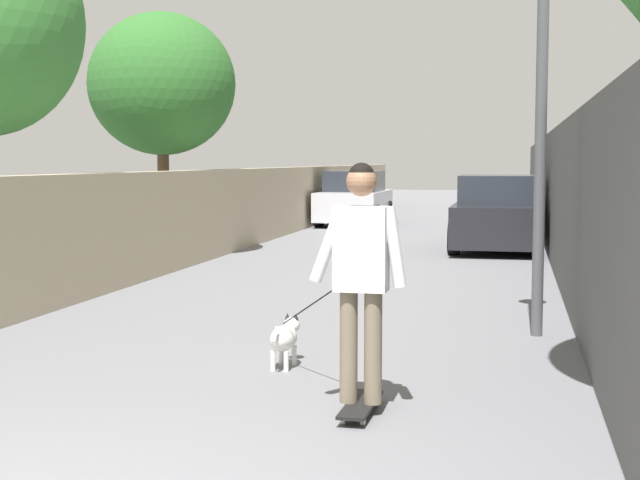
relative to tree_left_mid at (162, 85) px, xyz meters
The scene contains 10 objects.
ground_plane 5.38m from the tree_left_mid, 76.45° to the right, with size 80.00×80.00×0.00m, color slate.
wall_left 2.80m from the tree_left_mid, 137.11° to the right, with size 48.00×0.30×1.67m, color tan.
fence_right 7.72m from the tree_left_mid, 97.73° to the right, with size 48.00×0.30×2.40m, color #4C4C4C.
tree_left_mid is the anchor object (origin of this frame).
lamp_post 9.55m from the tree_left_mid, 134.40° to the right, with size 0.36×0.36×4.43m.
skateboard 11.86m from the tree_left_mid, 151.25° to the right, with size 0.80×0.22×0.08m.
person_skateboarder 11.62m from the tree_left_mid, 151.25° to the right, with size 0.23×0.71×1.74m.
dog 10.25m from the tree_left_mid, 152.11° to the right, with size 1.67×1.03×1.06m.
car_near 7.23m from the tree_left_mid, 66.81° to the right, with size 3.94×1.80×1.54m.
car_far 9.96m from the tree_left_mid, 12.47° to the right, with size 3.88×1.80×1.54m.
Camera 1 is at (-3.43, -2.41, 1.84)m, focal length 51.19 mm.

